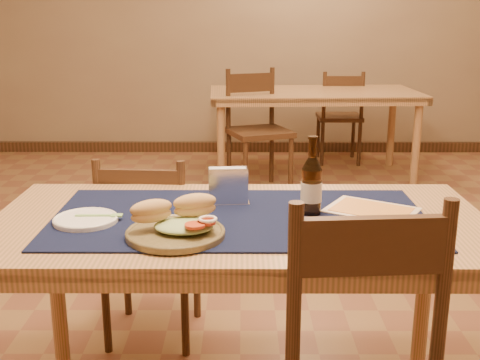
{
  "coord_description": "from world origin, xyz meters",
  "views": [
    {
      "loc": [
        0.01,
        -2.63,
        1.39
      ],
      "look_at": [
        0.0,
        -0.7,
        0.85
      ],
      "focal_mm": 45.0,
      "sensor_mm": 36.0,
      "label": 1
    }
  ],
  "objects_px": {
    "back_table": "(314,100)",
    "napkin_holder": "(228,187)",
    "beer_bottle": "(311,186)",
    "chair_main_far": "(150,245)",
    "main_table": "(240,242)",
    "sandwich_plate": "(177,226)"
  },
  "relations": [
    {
      "from": "beer_bottle",
      "to": "napkin_holder",
      "type": "distance_m",
      "value": 0.29
    },
    {
      "from": "back_table",
      "to": "beer_bottle",
      "type": "height_order",
      "value": "beer_bottle"
    },
    {
      "from": "main_table",
      "to": "napkin_holder",
      "type": "distance_m",
      "value": 0.2
    },
    {
      "from": "back_table",
      "to": "beer_bottle",
      "type": "distance_m",
      "value": 3.31
    },
    {
      "from": "chair_main_far",
      "to": "back_table",
      "type": "bearing_deg",
      "value": 69.97
    },
    {
      "from": "chair_main_far",
      "to": "main_table",
      "type": "bearing_deg",
      "value": -55.0
    },
    {
      "from": "main_table",
      "to": "sandwich_plate",
      "type": "bearing_deg",
      "value": -136.8
    },
    {
      "from": "chair_main_far",
      "to": "napkin_holder",
      "type": "bearing_deg",
      "value": -50.25
    },
    {
      "from": "main_table",
      "to": "beer_bottle",
      "type": "height_order",
      "value": "beer_bottle"
    },
    {
      "from": "back_table",
      "to": "chair_main_far",
      "type": "height_order",
      "value": "chair_main_far"
    },
    {
      "from": "napkin_holder",
      "to": "beer_bottle",
      "type": "bearing_deg",
      "value": -21.19
    },
    {
      "from": "main_table",
      "to": "beer_bottle",
      "type": "bearing_deg",
      "value": 7.44
    },
    {
      "from": "beer_bottle",
      "to": "napkin_holder",
      "type": "height_order",
      "value": "beer_bottle"
    },
    {
      "from": "sandwich_plate",
      "to": "beer_bottle",
      "type": "relative_size",
      "value": 1.14
    },
    {
      "from": "main_table",
      "to": "back_table",
      "type": "bearing_deg",
      "value": 79.37
    },
    {
      "from": "main_table",
      "to": "beer_bottle",
      "type": "distance_m",
      "value": 0.3
    },
    {
      "from": "back_table",
      "to": "beer_bottle",
      "type": "xyz_separation_m",
      "value": [
        -0.39,
        -3.28,
        0.18
      ]
    },
    {
      "from": "back_table",
      "to": "beer_bottle",
      "type": "bearing_deg",
      "value": -96.79
    },
    {
      "from": "napkin_holder",
      "to": "back_table",
      "type": "bearing_deg",
      "value": 78.23
    },
    {
      "from": "back_table",
      "to": "napkin_holder",
      "type": "bearing_deg",
      "value": -101.77
    },
    {
      "from": "sandwich_plate",
      "to": "beer_bottle",
      "type": "bearing_deg",
      "value": 26.04
    },
    {
      "from": "back_table",
      "to": "sandwich_plate",
      "type": "xyz_separation_m",
      "value": [
        -0.81,
        -3.48,
        0.12
      ]
    }
  ]
}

